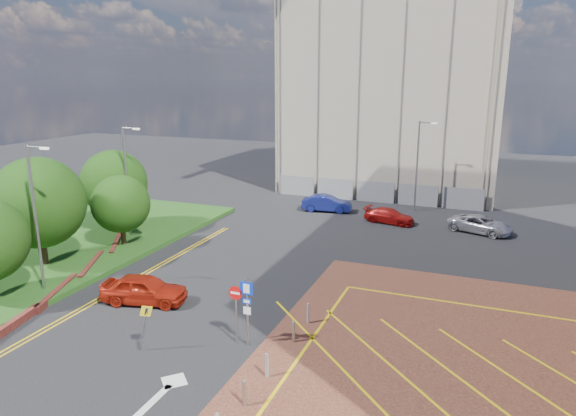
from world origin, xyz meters
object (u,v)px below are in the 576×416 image
Objects in this scene: car_red_left at (144,289)px; car_silver_back at (480,224)px; car_red_back at (389,216)px; lamp_left_near at (36,213)px; warning_sign at (144,323)px; tree_d at (114,183)px; sign_cluster at (243,304)px; tree_b at (38,203)px; lamp_back at (418,163)px; tree_c at (121,204)px; car_blue_back at (327,203)px; lamp_left_far at (127,177)px.

car_red_left is 25.82m from car_silver_back.
car_red_back is 0.87× the size of car_silver_back.
lamp_left_near reaches higher than warning_sign.
tree_d reaches higher than sign_cluster.
sign_cluster is (12.72, -1.02, -2.71)m from lamp_left_near.
car_silver_back is (13.00, 24.31, -0.77)m from warning_sign.
sign_cluster is 4.27m from warning_sign.
lamp_back is at bearing 49.59° from tree_b.
car_red_back is (16.14, 13.24, -2.59)m from tree_c.
lamp_back is (20.58, 15.00, 0.49)m from tree_d.
tree_b is at bearing 144.37° from car_silver_back.
sign_cluster is at bearing 30.92° from warning_sign.
tree_c is 1.11× the size of car_blue_back.
car_red_left reaches higher than car_blue_back.
car_blue_back is at bearing 55.62° from tree_c.
lamp_back is (18.50, 16.00, -0.30)m from lamp_left_far.
tree_d is 0.76× the size of lamp_left_far.
sign_cluster reaches higher than car_blue_back.
lamp_back is at bearing 82.03° from sign_cluster.
tree_c is at bearing -65.29° from lamp_left_far.
tree_d is 1.47× the size of car_red_back.
lamp_left_far is 17.53m from warning_sign.
tree_b is 0.84× the size of lamp_back.
car_red_back is (-1.44, -4.76, -3.76)m from lamp_back.
lamp_left_near is at bearing 149.42° from car_blue_back.
car_silver_back is (24.08, 11.12, -4.00)m from lamp_left_far.
lamp_left_far is 3.56× the size of warning_sign.
warning_sign is (-7.42, -29.19, -2.93)m from lamp_back.
sign_cluster is 22.42m from car_red_back.
tree_c is 1.04× the size of car_silver_back.
lamp_left_near is at bearing 160.61° from warning_sign.
lamp_left_near is 30.81m from car_silver_back.
sign_cluster is 1.43× the size of warning_sign.
lamp_left_far is 12.53m from car_red_left.
lamp_left_near is at bearing 152.33° from car_silver_back.
tree_c is at bearing -45.00° from tree_d.
warning_sign is at bearing -104.27° from lamp_back.
tree_b is 9.77m from car_red_left.
tree_b reaches higher than car_red_left.
tree_d is 1.28× the size of car_silver_back.
tree_b is 1.11× the size of tree_d.
lamp_left_far reaches higher than car_silver_back.
lamp_back is 30.27m from warning_sign.
tree_d is at bearing 144.42° from sign_cluster.
sign_cluster is at bearing -4.56° from lamp_left_near.
tree_c is at bearing 97.69° from lamp_left_near.
car_red_left is at bearing 163.32° from sign_cluster.
lamp_back is 1.69× the size of car_silver_back.
tree_c is 4.30m from tree_d.
tree_b is 4.32m from lamp_left_near.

